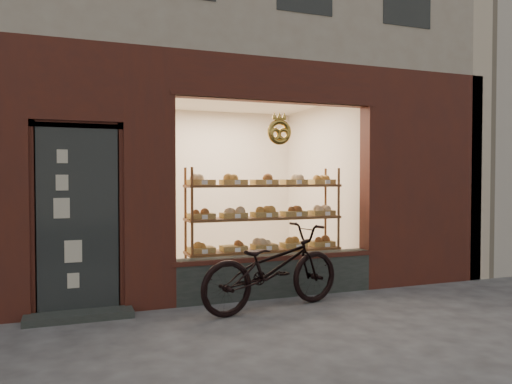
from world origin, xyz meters
name	(u,v)px	position (x,y,z in m)	size (l,w,h in m)	color
ground	(323,354)	(0.00, 0.00, 0.00)	(90.00, 90.00, 0.00)	#3A3A3A
display_shelf	(264,227)	(0.45, 2.55, 0.88)	(2.20, 0.45, 1.70)	brown
bicycle	(272,267)	(0.16, 1.54, 0.50)	(0.66, 1.90, 1.00)	black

